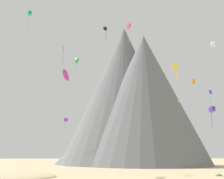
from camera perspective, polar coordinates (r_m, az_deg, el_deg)
The scene contains 18 objects.
bush_near_right at distance 58.50m, azimuth -16.46°, elevation -15.07°, with size 2.25×2.25×0.43m, color #568442.
bush_scatter_east at distance 58.24m, azimuth 19.52°, elevation -14.89°, with size 1.48×1.48×0.43m, color #386633.
bush_far_right at distance 55.24m, azimuth -16.01°, elevation -15.21°, with size 1.65×1.65×0.61m, color #477238.
rock_massif at distance 107.92m, azimuth 3.29°, elevation -2.36°, with size 64.84×68.63×50.46m.
kite_yellow_mid at distance 61.71m, azimuth 11.87°, elevation 4.01°, with size 1.17×0.37×4.15m.
kite_cyan_mid at distance 91.84m, azimuth 4.15°, elevation -2.44°, with size 0.61×0.59×4.95m.
kite_magenta_mid at distance 61.11m, azimuth -8.56°, elevation 2.77°, with size 1.90×2.67×2.52m.
kite_violet_mid at distance 95.75m, azimuth -8.69°, elevation -5.72°, with size 1.38×0.65×3.56m.
kite_lime_mid at distance 92.08m, azimuth 12.49°, elevation -2.06°, with size 0.73×0.83×1.24m.
kite_indigo_low at distance 63.24m, azimuth 18.31°, elevation -3.61°, with size 1.30×1.34×4.37m.
kite_green_high at distance 74.83m, azimuth -6.74°, elevation 5.47°, with size 1.32×1.18×3.08m.
kite_red_high at distance 90.57m, azimuth -9.21°, elevation 7.30°, with size 0.57×1.07×5.79m.
kite_blue_mid at distance 87.33m, azimuth 18.05°, elevation -1.03°, with size 1.04×0.47×5.38m.
kite_rainbow_high at distance 82.14m, azimuth 3.13°, elevation 11.80°, with size 1.47×1.47×5.34m.
kite_white_high at distance 86.33m, azimuth 18.48°, elevation 8.01°, with size 1.60×1.63×2.98m.
kite_teal_high at distance 80.60m, azimuth -15.23°, elevation 13.61°, with size 1.03×1.07×5.21m.
kite_orange_mid at distance 77.67m, azimuth 15.13°, elevation 1.48°, with size 0.96×0.58×1.39m.
kite_black_high at distance 90.77m, azimuth -1.28°, elevation 11.36°, with size 1.14×1.16×3.76m.
Camera 1 is at (-7.28, -35.34, 3.91)m, focal length 48.57 mm.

